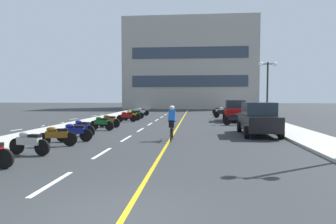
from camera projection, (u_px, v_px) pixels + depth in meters
ground_plane at (178, 121)px, 26.20m from camera, size 140.00×140.00×0.00m
curb_left at (107, 117)px, 29.84m from camera, size 2.40×72.00×0.12m
curb_right at (256, 118)px, 28.52m from camera, size 2.40×72.00×0.12m
lane_dash_0 at (52, 183)px, 7.49m from camera, size 0.14×2.20×0.01m
lane_dash_1 at (102, 153)px, 11.47m from camera, size 0.14×2.20×0.01m
lane_dash_2 at (126, 138)px, 15.44m from camera, size 0.14×2.20×0.01m
lane_dash_3 at (141, 130)px, 19.42m from camera, size 0.14×2.20×0.01m
lane_dash_4 at (150, 124)px, 23.40m from camera, size 0.14×2.20×0.01m
lane_dash_5 at (157, 120)px, 27.38m from camera, size 0.14×2.20×0.01m
lane_dash_6 at (162, 117)px, 31.35m from camera, size 0.14×2.20×0.01m
lane_dash_7 at (166, 115)px, 35.33m from camera, size 0.14×2.20×0.01m
lane_dash_8 at (169, 113)px, 39.31m from camera, size 0.14×2.20×0.01m
lane_dash_9 at (171, 111)px, 43.29m from camera, size 0.14×2.20×0.01m
lane_dash_10 at (173, 110)px, 47.27m from camera, size 0.14×2.20×0.01m
lane_dash_11 at (175, 109)px, 51.24m from camera, size 0.14×2.20×0.01m
centre_line_yellow at (183, 119)px, 29.16m from camera, size 0.12×66.00×0.01m
office_building at (190, 65)px, 54.01m from camera, size 22.60×8.93×15.46m
street_lamp_mid at (268, 77)px, 24.53m from camera, size 1.46×0.36×4.82m
parked_car_near at (258, 119)px, 16.72m from camera, size 1.95×4.22×1.82m
parked_car_mid at (235, 111)px, 26.19m from camera, size 2.06×4.27×1.82m
motorcycle_1 at (29, 142)px, 11.09m from camera, size 1.69×0.61×0.92m
motorcycle_2 at (56, 136)px, 12.96m from camera, size 1.67×0.71×0.92m
motorcycle_3 at (74, 132)px, 14.36m from camera, size 1.70×0.60×0.92m
motorcycle_4 at (81, 127)px, 16.37m from camera, size 1.65×0.77×0.92m
motorcycle_5 at (102, 123)px, 19.18m from camera, size 1.68×0.66×0.92m
motorcycle_6 at (109, 120)px, 21.03m from camera, size 1.67×0.70×0.92m
motorcycle_7 at (235, 119)px, 22.43m from camera, size 1.70×0.60×0.92m
motorcycle_8 at (126, 116)px, 25.35m from camera, size 1.69×0.60×0.92m
motorcycle_9 at (131, 115)px, 26.98m from camera, size 1.70×0.60×0.92m
motorcycle_10 at (135, 114)px, 29.13m from camera, size 1.70×0.60×0.92m
motorcycle_11 at (222, 113)px, 30.33m from camera, size 1.70×0.60×0.92m
motorcycle_12 at (141, 111)px, 33.51m from camera, size 1.70×0.60×0.92m
motorcycle_13 at (220, 110)px, 35.69m from camera, size 1.69×0.60×0.92m
cyclist_rider at (172, 122)px, 14.78m from camera, size 0.42×1.77×1.71m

